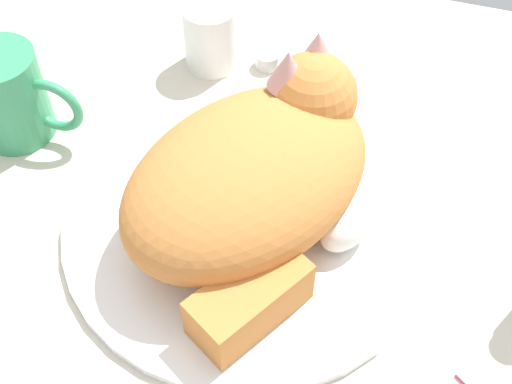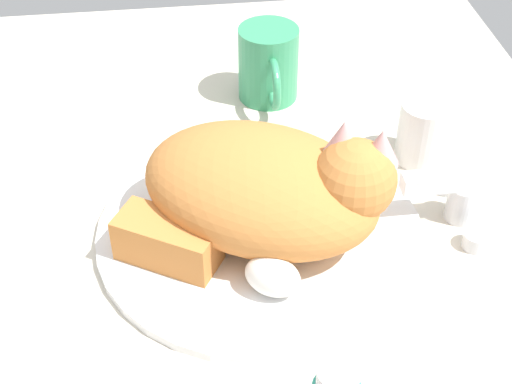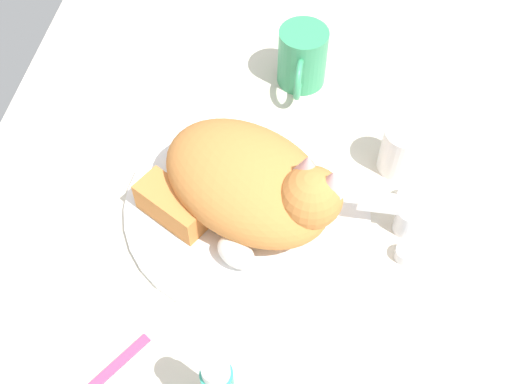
{
  "view_description": "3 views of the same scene",
  "coord_description": "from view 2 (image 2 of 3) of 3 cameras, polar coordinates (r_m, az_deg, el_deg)",
  "views": [
    {
      "loc": [
        12.47,
        -37.59,
        53.97
      ],
      "look_at": [
        0.74,
        0.3,
        4.72
      ],
      "focal_mm": 49.0,
      "sensor_mm": 36.0,
      "label": 1
    },
    {
      "loc": [
        58.84,
        -7.97,
        56.23
      ],
      "look_at": [
        0.4,
        -0.48,
        6.41
      ],
      "focal_mm": 53.06,
      "sensor_mm": 36.0,
      "label": 2
    },
    {
      "loc": [
        50.74,
        8.99,
        76.39
      ],
      "look_at": [
        1.32,
        1.45,
        6.2
      ],
      "focal_mm": 45.12,
      "sensor_mm": 36.0,
      "label": 3
    }
  ],
  "objects": [
    {
      "name": "cat",
      "position": [
        0.77,
        0.96,
        0.16
      ],
      "size": [
        27.31,
        30.67,
        14.03
      ],
      "color": "#D17F3D",
      "rests_on": "sink_basin"
    },
    {
      "name": "sink_basin",
      "position": [
        0.81,
        0.3,
        -2.97
      ],
      "size": [
        35.01,
        35.01,
        1.0
      ],
      "primitive_type": "cylinder",
      "color": "white",
      "rests_on": "ground_plane"
    },
    {
      "name": "faucet",
      "position": [
        0.85,
        14.82,
        -0.52
      ],
      "size": [
        12.19,
        9.05,
        6.45
      ],
      "color": "silver",
      "rests_on": "ground_plane"
    },
    {
      "name": "coffee_mug",
      "position": [
        1.01,
        0.95,
        9.57
      ],
      "size": [
        12.39,
        7.9,
        9.96
      ],
      "color": "#389966",
      "rests_on": "ground_plane"
    },
    {
      "name": "ground_plane",
      "position": [
        0.83,
        0.29,
        -3.98
      ],
      "size": [
        110.0,
        82.5,
        3.0
      ],
      "primitive_type": "cube",
      "color": "beige"
    },
    {
      "name": "rinse_cup",
      "position": [
        0.92,
        12.49,
        4.44
      ],
      "size": [
        6.07,
        6.07,
        7.74
      ],
      "color": "white",
      "rests_on": "ground_plane"
    }
  ]
}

